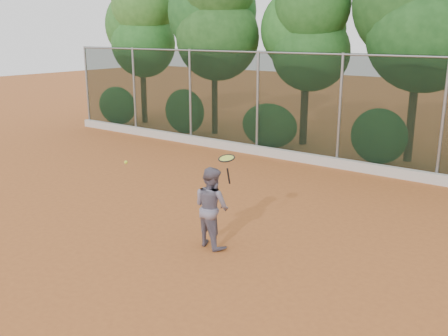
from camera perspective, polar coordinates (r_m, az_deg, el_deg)
The scene contains 7 objects.
ground at distance 10.45m, azimuth -3.29°, elevation -7.79°, with size 80.00×80.00×0.00m, color #AA5B28.
concrete_curb at distance 15.97m, azimuth 12.49°, elevation 0.61°, with size 24.00×0.20×0.30m, color beige.
tennis_player at distance 9.73m, azimuth -1.42°, elevation -4.48°, with size 0.78×0.61×1.61m, color slate.
chainlink_fence at distance 15.80m, azimuth 13.11°, elevation 6.75°, with size 24.09×0.09×3.50m.
foliage_backdrop at distance 17.69m, azimuth 14.62°, elevation 15.80°, with size 23.70×3.63×7.55m.
tennis_racket at distance 9.03m, azimuth 0.32°, elevation 0.88°, with size 0.32×0.31×0.56m.
tennis_ball_in_flight at distance 10.29m, azimuth -11.15°, elevation 0.64°, with size 0.07×0.07×0.07m.
Camera 1 is at (6.18, -7.38, 4.09)m, focal length 40.00 mm.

